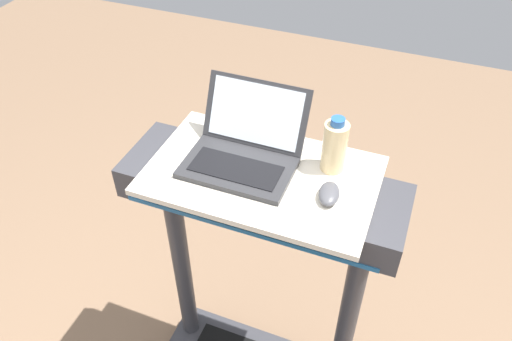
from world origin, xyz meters
name	(u,v)px	position (x,y,z in m)	size (l,w,h in m)	color
desk_board	(262,175)	(0.00, 0.70, 1.20)	(0.70, 0.43, 0.02)	beige
laptop	(244,149)	(-0.07, 0.73, 1.25)	(0.33, 0.31, 0.21)	#2D2D30
computer_mouse	(329,194)	(0.22, 0.67, 1.22)	(0.06, 0.10, 0.03)	#4C4C51
water_bottle	(335,146)	(0.19, 0.80, 1.29)	(0.07, 0.07, 0.18)	beige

